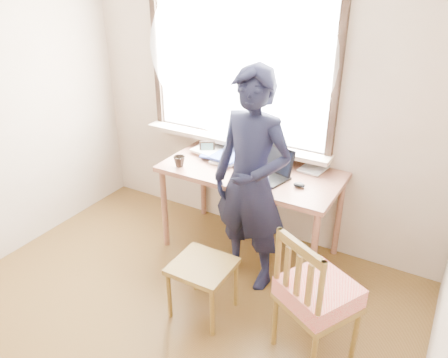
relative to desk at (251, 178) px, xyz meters
The scene contains 13 objects.
room_shell 1.69m from the desk, 95.93° to the right, with size 3.52×4.02×2.61m.
desk is the anchor object (origin of this frame).
laptop 0.23m from the desk, ahead, with size 0.41×0.36×0.24m.
mug_white 0.26m from the desk, 108.92° to the left, with size 0.14×0.14×0.11m, color white.
mug_dark 0.64m from the desk, 155.83° to the right, with size 0.10×0.10×0.10m, color black.
mouse 0.49m from the desk, 11.96° to the right, with size 0.10×0.07×0.04m, color black.
desk_clutter 0.29m from the desk, 144.28° to the left, with size 0.74×0.55×0.05m.
book_a 0.51m from the desk, 151.44° to the left, with size 0.20×0.27×0.03m, color white.
book_b 0.47m from the desk, 38.39° to the left, with size 0.20×0.27×0.02m, color white.
picture_frame 0.54m from the desk, 168.89° to the left, with size 0.13×0.09×0.11m.
work_chair 0.97m from the desk, 85.98° to the right, with size 0.43×0.41×0.44m.
side_chair 1.28m from the desk, 43.54° to the right, with size 0.60×0.59×0.97m.
person 0.43m from the desk, 63.72° to the right, with size 0.66×0.43×1.79m, color black.
Camera 1 is at (1.61, -1.41, 2.43)m, focal length 35.00 mm.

